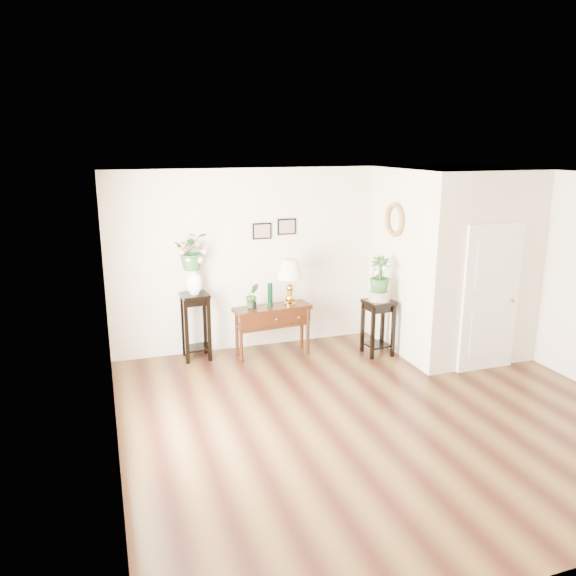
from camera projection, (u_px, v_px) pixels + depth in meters
name	position (u px, v px, depth m)	size (l,w,h in m)	color
floor	(379.00, 414.00, 6.75)	(6.00, 5.50, 0.02)	#533A1A
ceiling	(389.00, 177.00, 6.04)	(6.00, 5.50, 0.02)	white
wall_back	(301.00, 257.00, 8.92)	(6.00, 0.02, 2.80)	beige
wall_front	(573.00, 406.00, 3.87)	(6.00, 0.02, 2.80)	beige
wall_left	(109.00, 329.00, 5.46)	(0.02, 5.50, 2.80)	beige
partition	(450.00, 260.00, 8.67)	(1.80, 1.95, 2.80)	beige
door	(490.00, 298.00, 7.84)	(0.90, 0.05, 2.10)	white
art_print_left	(262.00, 231.00, 8.58)	(0.30, 0.02, 0.25)	black
art_print_right	(287.00, 227.00, 8.69)	(0.30, 0.02, 0.25)	black
wall_ornament	(394.00, 220.00, 8.33)	(0.51, 0.51, 0.07)	#A1763A
console_table	(273.00, 331.00, 8.52)	(1.17, 0.39, 0.78)	black
table_lamp	(290.00, 282.00, 8.42)	(0.41, 0.41, 0.71)	#BF872B
green_vase	(270.00, 296.00, 8.37)	(0.07, 0.07, 0.36)	black
potted_plant	(252.00, 296.00, 8.28)	(0.20, 0.16, 0.37)	#285923
plant_stand_a	(196.00, 326.00, 8.37)	(0.39, 0.39, 1.01)	black
porcelain_vase	(194.00, 279.00, 8.18)	(0.24, 0.24, 0.41)	white
lily_arrangement	(193.00, 248.00, 8.07)	(0.51, 0.44, 0.56)	#285923
plant_stand_b	(378.00, 327.00, 8.56)	(0.40, 0.40, 0.86)	black
ceramic_bowl	(379.00, 295.00, 8.43)	(0.32, 0.32, 0.14)	beige
narcissus	(380.00, 275.00, 8.35)	(0.31, 0.31, 0.55)	#285923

